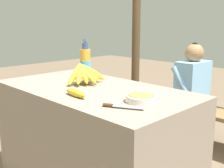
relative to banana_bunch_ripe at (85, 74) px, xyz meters
name	(u,v)px	position (x,y,z in m)	size (l,w,h in m)	color
market_counter	(93,140)	(0.14, -0.04, -0.45)	(1.40, 0.75, 0.76)	gray
banana_bunch_ripe	(85,74)	(0.00, 0.00, 0.00)	(0.22, 0.33, 0.16)	#4C381E
serving_bowl	(141,98)	(0.59, -0.07, -0.05)	(0.18, 0.18, 0.04)	silver
water_bottle	(85,63)	(-0.17, 0.14, 0.05)	(0.08, 0.08, 0.31)	gold
loose_banana_front	(76,93)	(0.24, -0.26, -0.05)	(0.20, 0.06, 0.04)	gold
knife	(117,106)	(0.57, -0.25, -0.06)	(0.21, 0.12, 0.02)	#BCBCC1
wooden_bench	(196,113)	(0.26, 1.17, -0.51)	(1.49, 0.32, 0.39)	brown
seated_vendor	(188,87)	(0.17, 1.14, -0.26)	(0.41, 0.40, 1.01)	#232328
support_post_near	(136,21)	(-0.80, 1.49, 0.38)	(0.10, 0.10, 2.42)	#4C3823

